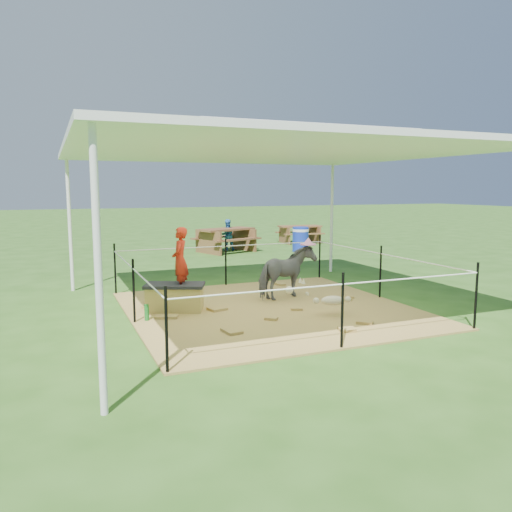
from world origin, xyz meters
name	(u,v)px	position (x,y,z in m)	size (l,w,h in m)	color
ground	(270,310)	(0.00, 0.00, 0.00)	(90.00, 90.00, 0.00)	#2D5919
hay_patch	(270,309)	(0.00, 0.00, 0.01)	(4.60, 4.60, 0.03)	brown
canopy_tent	(270,148)	(0.00, 0.00, 2.69)	(6.30, 6.30, 2.90)	silver
rope_fence	(270,273)	(0.00, 0.00, 0.64)	(4.54, 4.54, 1.00)	black
straw_bale	(175,299)	(-1.51, 0.47, 0.23)	(0.90, 0.45, 0.40)	#B09140
dark_cloth	(175,285)	(-1.51, 0.47, 0.46)	(0.96, 0.50, 0.05)	black
woman	(180,254)	(-1.41, 0.47, 0.97)	(0.40, 0.26, 1.08)	red
green_bottle	(147,312)	(-2.06, 0.02, 0.16)	(0.07, 0.07, 0.25)	#176820
pony	(286,273)	(0.60, 0.59, 0.51)	(0.52, 1.14, 0.97)	#525257
pink_hat	(287,243)	(0.60, 0.59, 1.07)	(0.30, 0.30, 0.14)	pink
foal	(333,299)	(0.75, -0.79, 0.30)	(0.97, 0.54, 0.54)	#C7B492
trash_barrel	(300,239)	(4.13, 6.77, 0.40)	(0.52, 0.52, 0.80)	#162FAB
picnic_table_near	(226,240)	(1.87, 7.60, 0.38)	(1.84, 1.33, 0.77)	brown
picnic_table_far	(300,234)	(5.33, 9.12, 0.33)	(1.57, 1.13, 0.65)	brown
distant_person	(227,235)	(2.03, 7.97, 0.52)	(0.50, 0.39, 1.03)	#3784D0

